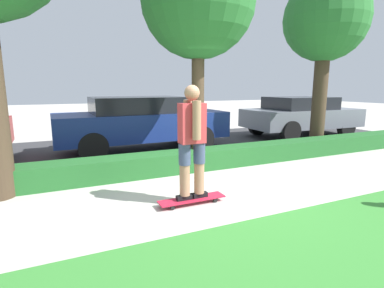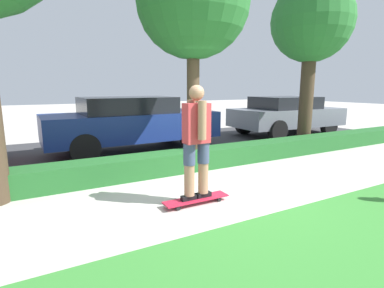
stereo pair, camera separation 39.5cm
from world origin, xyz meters
name	(u,v)px [view 1 (the left image)]	position (x,y,z in m)	size (l,w,h in m)	color
ground_plane	(220,195)	(0.00, 0.00, 0.00)	(60.00, 60.00, 0.00)	#BCB7AD
street_asphalt	(148,148)	(0.00, 4.20, 0.00)	(18.34, 5.00, 0.01)	#38383A
hedge_row	(182,161)	(0.00, 1.60, 0.21)	(18.34, 0.60, 0.41)	#236028
skateboard	(192,199)	(-0.58, -0.16, 0.07)	(1.04, 0.24, 0.09)	red
skater_person	(192,140)	(-0.58, -0.16, 0.99)	(0.50, 0.43, 1.68)	black
tree_mid	(198,2)	(0.42, 1.74, 3.42)	(2.31, 2.31, 4.61)	#423323
tree_far	(325,22)	(4.37, 2.13, 3.44)	(2.21, 2.21, 4.63)	#423323
parked_car_middle	(141,122)	(-0.22, 4.00, 0.80)	(4.60, 1.85, 1.48)	navy
parked_car_rear	(301,115)	(5.64, 4.06, 0.76)	(4.17, 2.04, 1.40)	slate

